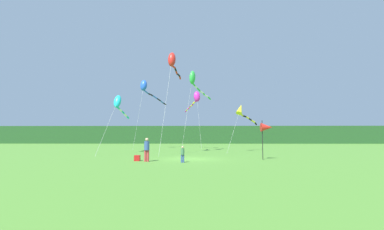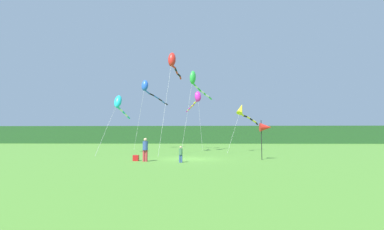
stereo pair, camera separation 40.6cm
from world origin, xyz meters
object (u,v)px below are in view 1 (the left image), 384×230
at_px(kite_cyan, 118,103).
at_px(kite_blue, 146,88).
at_px(person_child, 183,153).
at_px(banner_flag_pole, 266,128).
at_px(person_adult, 147,148).
at_px(kite_green, 194,80).
at_px(kite_yellow, 242,111).
at_px(kite_magenta, 196,98).
at_px(cooler_box, 137,158).
at_px(kite_red, 172,61).

distance_m(kite_cyan, kite_blue, 10.43).
relative_size(person_child, banner_flag_pole, 0.37).
bearing_deg(person_adult, kite_green, 74.49).
xyz_separation_m(banner_flag_pole, kite_blue, (-13.26, 17.56, 6.63)).
relative_size(kite_yellow, kite_blue, 0.66).
xyz_separation_m(kite_yellow, kite_cyan, (-14.38, -3.39, 0.56)).
bearing_deg(kite_green, kite_cyan, -162.92).
bearing_deg(person_adult, kite_magenta, 78.90).
height_order(person_adult, kite_magenta, kite_magenta).
bearing_deg(kite_blue, cooler_box, -80.27).
bearing_deg(person_adult, kite_cyan, 118.28).
bearing_deg(banner_flag_pole, kite_magenta, 109.35).
bearing_deg(banner_flag_pole, kite_red, 138.91).
xyz_separation_m(banner_flag_pole, kite_yellow, (0.01, 11.22, 2.44)).
height_order(cooler_box, kite_yellow, kite_yellow).
bearing_deg(kite_green, banner_flag_pole, -60.63).
xyz_separation_m(person_adult, kite_red, (0.97, 8.90, 9.20)).
bearing_deg(cooler_box, kite_blue, 99.73).
bearing_deg(kite_blue, kite_magenta, -9.60).
height_order(cooler_box, kite_cyan, kite_cyan).
height_order(person_adult, cooler_box, person_adult).
height_order(banner_flag_pole, kite_yellow, kite_yellow).
height_order(person_child, kite_green, kite_green).
distance_m(banner_flag_pole, kite_green, 13.46).
bearing_deg(kite_green, person_child, -93.10).
bearing_deg(kite_cyan, kite_magenta, 44.32).
bearing_deg(kite_cyan, cooler_box, -64.43).
bearing_deg(kite_magenta, kite_green, -91.57).
relative_size(kite_cyan, kite_blue, 0.81).
bearing_deg(person_adult, kite_yellow, 54.36).
distance_m(banner_flag_pole, kite_red, 13.36).
bearing_deg(banner_flag_pole, kite_green, 119.37).
bearing_deg(kite_cyan, kite_yellow, 13.26).
distance_m(kite_yellow, kite_magenta, 7.99).
relative_size(person_adult, kite_cyan, 0.21).
height_order(kite_yellow, kite_cyan, kite_cyan).
bearing_deg(person_adult, person_child, -14.29).
distance_m(kite_yellow, kite_red, 10.56).
relative_size(kite_yellow, kite_red, 0.60).
height_order(kite_cyan, kite_red, kite_red).
bearing_deg(kite_green, kite_blue, 136.08).
bearing_deg(kite_cyan, banner_flag_pole, -28.60).
relative_size(banner_flag_pole, kite_cyan, 0.37).
bearing_deg(kite_green, cooler_box, -109.73).
height_order(person_adult, kite_yellow, kite_yellow).
bearing_deg(cooler_box, person_adult, -31.85).
relative_size(cooler_box, kite_green, 0.04).
relative_size(person_child, kite_cyan, 0.14).
bearing_deg(banner_flag_pole, person_adult, -169.64).
bearing_deg(kite_yellow, kite_cyan, -166.74).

